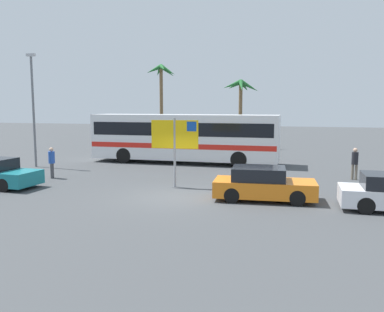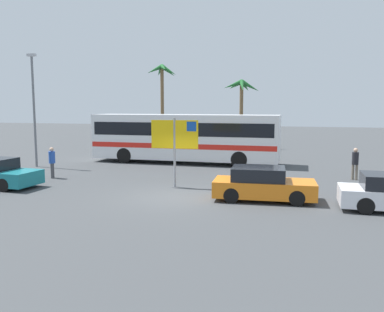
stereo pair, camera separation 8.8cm
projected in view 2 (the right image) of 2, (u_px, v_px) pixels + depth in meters
name	position (u px, v px, depth m)	size (l,w,h in m)	color
ground	(174.00, 197.00, 16.70)	(120.00, 120.00, 0.00)	#424447
bus_front_coach	(185.00, 136.00, 26.54)	(12.24, 2.51, 3.17)	white
ferry_sign	(176.00, 137.00, 18.55)	(2.20, 0.19, 3.20)	gray
car_orange	(263.00, 184.00, 16.14)	(4.10, 1.99, 1.32)	orange
pedestrian_near_sign	(52.00, 160.00, 21.04)	(0.32, 0.32, 1.61)	#4C4C51
pedestrian_by_bus	(355.00, 161.00, 20.52)	(0.32, 0.32, 1.63)	#706656
lamp_post_left_side	(34.00, 106.00, 24.63)	(0.56, 0.20, 6.85)	slate
palm_tree_seaside	(162.00, 80.00, 38.22)	(3.20, 2.94, 7.64)	brown
palm_tree_inland	(241.00, 94.00, 35.55)	(3.21, 3.32, 6.04)	brown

